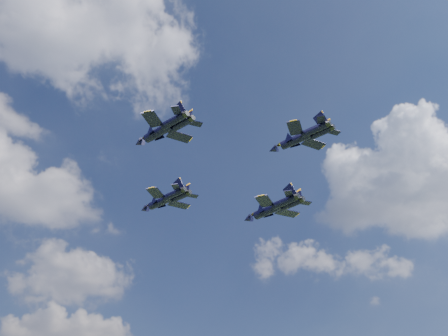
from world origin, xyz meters
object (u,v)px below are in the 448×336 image
jet_right (266,211)px  jet_slot (294,140)px  jet_left (157,133)px  jet_lead (160,202)px

jet_right → jet_slot: size_ratio=1.27×
jet_right → jet_slot: 27.43m
jet_left → jet_right: bearing=2.5°
jet_lead → jet_left: bearing=-134.2°
jet_lead → jet_left: 28.87m
jet_left → jet_right: 36.05m
jet_right → jet_lead: bearing=134.2°
jet_lead → jet_slot: 39.03m
jet_slot → jet_lead: bearing=84.8°
jet_lead → jet_right: jet_lead is taller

